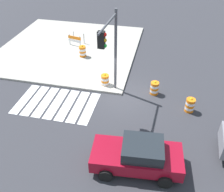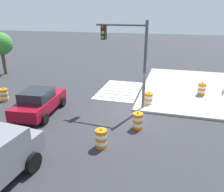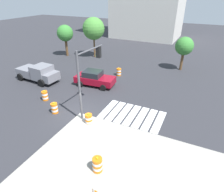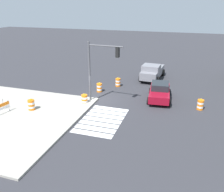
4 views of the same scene
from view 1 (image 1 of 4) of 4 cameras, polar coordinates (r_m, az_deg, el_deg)
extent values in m
plane|color=#2D2D33|center=(17.05, 2.28, 0.15)|extent=(120.00, 120.00, 0.00)
cube|color=#9E998E|center=(23.47, -9.66, 10.81)|extent=(12.00, 12.00, 0.15)
cube|color=silver|center=(16.01, -5.11, -2.77)|extent=(0.60, 3.20, 0.02)
cube|color=silver|center=(16.22, -7.64, -2.38)|extent=(0.60, 3.20, 0.02)
cube|color=silver|center=(16.46, -10.11, -2.01)|extent=(0.60, 3.20, 0.02)
cube|color=silver|center=(16.73, -12.50, -1.64)|extent=(0.60, 3.20, 0.02)
cube|color=silver|center=(17.02, -14.81, -1.28)|extent=(0.60, 3.20, 0.02)
cube|color=silver|center=(17.35, -17.04, -0.93)|extent=(0.60, 3.20, 0.02)
cube|color=silver|center=(17.70, -19.18, -0.59)|extent=(0.60, 3.20, 0.02)
cube|color=maroon|center=(12.35, 5.61, -13.70)|extent=(4.45, 2.22, 0.70)
cube|color=#1E2328|center=(11.86, 7.03, -11.79)|extent=(2.04, 1.76, 0.60)
cylinder|color=black|center=(12.11, -1.44, -17.61)|extent=(0.68, 0.30, 0.66)
cylinder|color=black|center=(13.29, -0.18, -11.00)|extent=(0.68, 0.30, 0.66)
cylinder|color=black|center=(12.14, 11.98, -18.61)|extent=(0.68, 0.30, 0.66)
cylinder|color=black|center=(13.32, 11.67, -11.90)|extent=(0.68, 0.30, 0.66)
cylinder|color=orange|center=(17.93, -1.58, 2.57)|extent=(0.56, 0.56, 0.18)
cylinder|color=white|center=(17.83, -1.59, 3.05)|extent=(0.56, 0.56, 0.18)
cylinder|color=orange|center=(17.73, -1.60, 3.53)|extent=(0.56, 0.56, 0.18)
cylinder|color=white|center=(17.63, -1.61, 4.02)|extent=(0.56, 0.56, 0.18)
cylinder|color=orange|center=(17.53, -1.62, 4.51)|extent=(0.56, 0.56, 0.18)
sphere|color=yellow|center=(17.45, -1.62, 4.93)|extent=(0.12, 0.12, 0.12)
cylinder|color=orange|center=(17.40, 9.53, 0.82)|extent=(0.56, 0.56, 0.18)
cylinder|color=white|center=(17.30, 9.59, 1.30)|extent=(0.56, 0.56, 0.18)
cylinder|color=orange|center=(17.20, 9.65, 1.79)|extent=(0.56, 0.56, 0.18)
cylinder|color=white|center=(17.09, 9.71, 2.28)|extent=(0.56, 0.56, 0.18)
cylinder|color=orange|center=(16.99, 9.77, 2.78)|extent=(0.56, 0.56, 0.18)
sphere|color=yellow|center=(16.91, 9.82, 3.20)|extent=(0.12, 0.12, 0.12)
cylinder|color=orange|center=(16.44, 17.10, -2.98)|extent=(0.56, 0.56, 0.18)
cylinder|color=white|center=(16.33, 17.21, -2.49)|extent=(0.56, 0.56, 0.18)
cylinder|color=orange|center=(16.22, 17.32, -2.00)|extent=(0.56, 0.56, 0.18)
cylinder|color=white|center=(16.11, 17.44, -1.50)|extent=(0.56, 0.56, 0.18)
cylinder|color=orange|center=(16.00, 17.55, -1.00)|extent=(0.56, 0.56, 0.18)
sphere|color=yellow|center=(15.92, 17.65, -0.57)|extent=(0.12, 0.12, 0.12)
cylinder|color=orange|center=(21.63, -6.66, 9.22)|extent=(0.56, 0.56, 0.18)
cylinder|color=white|center=(21.54, -6.69, 9.64)|extent=(0.56, 0.56, 0.18)
cylinder|color=orange|center=(21.46, -6.72, 10.07)|extent=(0.56, 0.56, 0.18)
cylinder|color=white|center=(21.38, -6.76, 10.50)|extent=(0.56, 0.56, 0.18)
cylinder|color=orange|center=(21.30, -6.79, 10.93)|extent=(0.56, 0.56, 0.18)
sphere|color=yellow|center=(21.24, -6.82, 11.30)|extent=(0.12, 0.12, 0.12)
cube|color=silver|center=(23.16, -7.29, 12.24)|extent=(0.08, 0.08, 1.00)
cube|color=silver|center=(23.70, -6.41, 12.90)|extent=(0.08, 0.08, 1.00)
cube|color=silver|center=(23.71, -9.63, 12.63)|extent=(0.08, 0.08, 1.00)
cube|color=silver|center=(24.24, -8.73, 13.27)|extent=(0.08, 0.08, 1.00)
cube|color=orange|center=(23.31, -8.55, 12.98)|extent=(1.28, 0.31, 0.28)
cube|color=white|center=(23.44, -8.48, 12.31)|extent=(1.28, 0.31, 0.20)
cylinder|color=#4C4C51|center=(16.12, 0.80, 9.98)|extent=(0.18, 0.18, 5.50)
cylinder|color=#4C4C51|center=(13.72, -0.98, 16.22)|extent=(0.32, 3.20, 0.12)
cube|color=black|center=(12.91, -2.45, 12.66)|extent=(0.38, 0.30, 0.90)
sphere|color=red|center=(12.73, -1.65, 13.80)|extent=(0.20, 0.20, 0.20)
sphere|color=#F2A514|center=(12.85, -1.63, 12.57)|extent=(0.20, 0.20, 0.20)
sphere|color=green|center=(12.98, -1.61, 11.36)|extent=(0.20, 0.20, 0.20)
camera|label=2|loc=(19.59, 47.38, 13.21)|focal=35.92mm
camera|label=3|loc=(26.93, -12.97, 33.97)|focal=31.21mm
camera|label=4|loc=(23.18, -65.97, 12.90)|focal=38.32mm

